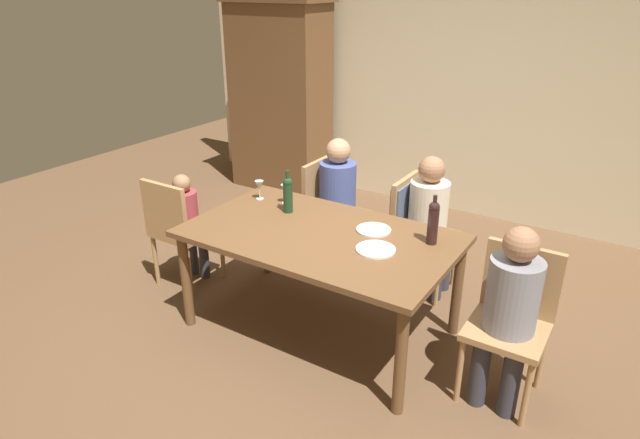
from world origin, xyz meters
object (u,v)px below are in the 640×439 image
(chair_far_left, at_px, (329,206))
(person_woman_host, at_px, (431,216))
(wine_bottle_dark_red, at_px, (288,194))
(wine_glass_near_left, at_px, (259,186))
(wine_bottle_tall_green, at_px, (433,221))
(chair_left_end, at_px, (178,226))
(chair_right_end, at_px, (513,313))
(person_child_small, at_px, (187,218))
(dining_table, at_px, (320,244))
(chair_far_right, at_px, (412,218))
(person_man_bearded, at_px, (340,195))
(dinner_plate_host, at_px, (376,249))
(dinner_plate_guest_left, at_px, (374,230))
(armoire_cabinet, at_px, (280,96))
(person_man_guest, at_px, (510,305))
(wine_glass_centre, at_px, (285,190))

(chair_far_left, distance_m, person_woman_host, 0.93)
(wine_bottle_dark_red, relative_size, wine_glass_near_left, 2.14)
(chair_far_left, height_order, wine_bottle_tall_green, wine_bottle_tall_green)
(chair_far_left, height_order, chair_left_end, same)
(chair_right_end, bearing_deg, person_child_small, 1.41)
(dining_table, distance_m, chair_far_right, 0.96)
(person_man_bearded, bearing_deg, dinner_plate_host, 40.71)
(wine_bottle_tall_green, xyz_separation_m, dinner_plate_guest_left, (-0.40, -0.03, -0.15))
(person_child_small, bearing_deg, chair_far_left, 48.51)
(armoire_cabinet, height_order, person_woman_host, armoire_cabinet)
(chair_right_end, xyz_separation_m, person_man_guest, (-0.00, -0.11, 0.11))
(dining_table, distance_m, wine_bottle_dark_red, 0.49)
(dinner_plate_guest_left, bearing_deg, dinner_plate_host, -60.16)
(chair_right_end, relative_size, person_child_small, 0.98)
(wine_bottle_tall_green, bearing_deg, dinner_plate_host, -131.93)
(armoire_cabinet, relative_size, chair_far_left, 2.37)
(chair_far_right, relative_size, wine_bottle_tall_green, 2.78)
(dinner_plate_guest_left, bearing_deg, chair_left_end, -168.70)
(dining_table, distance_m, chair_left_end, 1.29)
(chair_left_end, height_order, wine_bottle_tall_green, wine_bottle_tall_green)
(chair_left_end, xyz_separation_m, person_man_bearded, (0.90, 1.00, 0.12))
(chair_far_left, bearing_deg, wine_glass_near_left, -20.24)
(dining_table, height_order, wine_bottle_dark_red, wine_bottle_dark_red)
(chair_far_left, relative_size, wine_bottle_dark_red, 2.89)
(chair_far_left, distance_m, person_man_bearded, 0.17)
(dining_table, bearing_deg, wine_bottle_dark_red, 154.76)
(chair_far_right, bearing_deg, armoire_cabinet, -120.97)
(wine_glass_centre, bearing_deg, person_man_guest, -10.78)
(chair_far_right, height_order, person_man_guest, person_man_guest)
(chair_left_end, bearing_deg, chair_far_left, 51.82)
(chair_far_right, xyz_separation_m, person_man_bearded, (-0.66, 0.00, 0.06))
(wine_bottle_tall_green, bearing_deg, wine_glass_near_left, 179.26)
(person_child_small, distance_m, dinner_plate_host, 1.73)
(chair_far_left, xyz_separation_m, wine_glass_centre, (-0.02, -0.60, 0.33))
(chair_left_end, distance_m, wine_bottle_tall_green, 2.03)
(dinner_plate_guest_left, bearing_deg, chair_far_left, 138.49)
(wine_bottle_dark_red, relative_size, wine_glass_centre, 2.14)
(wine_glass_near_left, bearing_deg, dinner_plate_host, -14.64)
(chair_far_right, bearing_deg, chair_left_end, -57.31)
(chair_far_right, bearing_deg, person_woman_host, 90.00)
(person_woman_host, distance_m, person_man_guest, 1.27)
(chair_left_end, bearing_deg, dining_table, 3.89)
(armoire_cabinet, bearing_deg, dinner_plate_host, -43.55)
(person_man_bearded, bearing_deg, wine_glass_centre, -12.30)
(chair_far_left, bearing_deg, dining_table, 28.28)
(armoire_cabinet, relative_size, chair_left_end, 2.37)
(chair_right_end, height_order, wine_glass_near_left, chair_right_end)
(person_man_bearded, bearing_deg, chair_far_left, -90.00)
(person_woman_host, distance_m, wine_glass_centre, 1.14)
(dining_table, xyz_separation_m, person_woman_host, (0.43, 0.92, -0.03))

